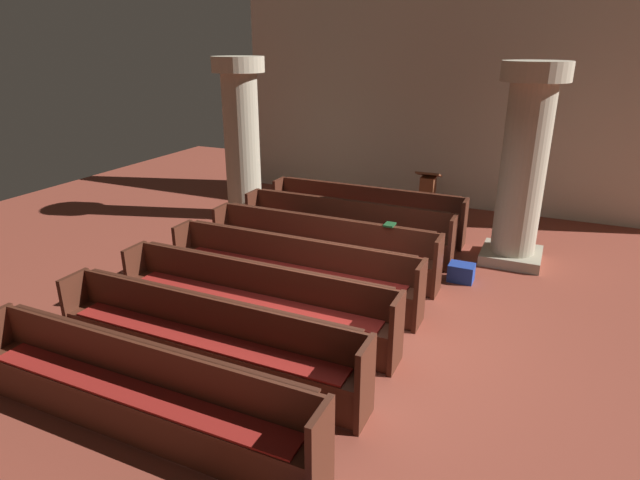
{
  "coord_description": "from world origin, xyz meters",
  "views": [
    {
      "loc": [
        2.12,
        -5.68,
        3.51
      ],
      "look_at": [
        -0.91,
        0.96,
        0.75
      ],
      "focal_mm": 29.65,
      "sensor_mm": 36.0,
      "label": 1
    }
  ],
  "objects_px": {
    "pew_row_2": "(321,244)",
    "pew_row_4": "(254,298)",
    "pew_row_6": "(138,391)",
    "lectern": "(427,201)",
    "kneeler_box_blue": "(461,273)",
    "pillar_aisle_side": "(524,163)",
    "pew_row_1": "(345,225)",
    "hymn_book": "(390,225)",
    "pew_row_5": "(204,337)",
    "pew_row_3": "(291,268)",
    "pew_row_0": "(365,209)",
    "pillar_far_side": "(242,137)"
  },
  "relations": [
    {
      "from": "pillar_aisle_side",
      "to": "hymn_book",
      "type": "distance_m",
      "value": 2.45
    },
    {
      "from": "pew_row_4",
      "to": "pew_row_6",
      "type": "relative_size",
      "value": 1.0
    },
    {
      "from": "pew_row_1",
      "to": "hymn_book",
      "type": "distance_m",
      "value": 1.41
    },
    {
      "from": "pew_row_1",
      "to": "pew_row_2",
      "type": "distance_m",
      "value": 1.03
    },
    {
      "from": "pew_row_4",
      "to": "hymn_book",
      "type": "xyz_separation_m",
      "value": [
        1.05,
        2.25,
        0.42
      ]
    },
    {
      "from": "pew_row_4",
      "to": "hymn_book",
      "type": "height_order",
      "value": "hymn_book"
    },
    {
      "from": "lectern",
      "to": "pew_row_2",
      "type": "bearing_deg",
      "value": -106.04
    },
    {
      "from": "pew_row_0",
      "to": "pillar_aisle_side",
      "type": "bearing_deg",
      "value": -5.86
    },
    {
      "from": "pillar_far_side",
      "to": "kneeler_box_blue",
      "type": "distance_m",
      "value": 5.25
    },
    {
      "from": "pew_row_1",
      "to": "pew_row_5",
      "type": "distance_m",
      "value": 4.12
    },
    {
      "from": "pew_row_1",
      "to": "pew_row_5",
      "type": "xyz_separation_m",
      "value": [
        0.0,
        -4.12,
        0.0
      ]
    },
    {
      "from": "kneeler_box_blue",
      "to": "pew_row_5",
      "type": "bearing_deg",
      "value": -119.88
    },
    {
      "from": "pew_row_4",
      "to": "pew_row_6",
      "type": "height_order",
      "value": "same"
    },
    {
      "from": "pew_row_4",
      "to": "lectern",
      "type": "bearing_deg",
      "value": 80.08
    },
    {
      "from": "pew_row_4",
      "to": "lectern",
      "type": "height_order",
      "value": "lectern"
    },
    {
      "from": "pillar_aisle_side",
      "to": "pew_row_1",
      "type": "bearing_deg",
      "value": -164.76
    },
    {
      "from": "pew_row_2",
      "to": "pillar_far_side",
      "type": "distance_m",
      "value": 3.58
    },
    {
      "from": "pew_row_0",
      "to": "pew_row_1",
      "type": "relative_size",
      "value": 1.0
    },
    {
      "from": "pillar_far_side",
      "to": "hymn_book",
      "type": "xyz_separation_m",
      "value": [
        3.75,
        -1.83,
        -0.79
      ]
    },
    {
      "from": "pew_row_4",
      "to": "kneeler_box_blue",
      "type": "bearing_deg",
      "value": 51.45
    },
    {
      "from": "pew_row_6",
      "to": "pillar_aisle_side",
      "type": "xyz_separation_m",
      "value": [
        2.74,
        5.89,
        1.21
      ]
    },
    {
      "from": "pew_row_3",
      "to": "pew_row_5",
      "type": "height_order",
      "value": "same"
    },
    {
      "from": "pew_row_2",
      "to": "pew_row_6",
      "type": "height_order",
      "value": "same"
    },
    {
      "from": "pew_row_2",
      "to": "pillar_aisle_side",
      "type": "height_order",
      "value": "pillar_aisle_side"
    },
    {
      "from": "pew_row_2",
      "to": "pillar_far_side",
      "type": "relative_size",
      "value": 1.17
    },
    {
      "from": "pew_row_2",
      "to": "pew_row_4",
      "type": "distance_m",
      "value": 2.06
    },
    {
      "from": "pew_row_3",
      "to": "pew_row_0",
      "type": "bearing_deg",
      "value": 90.0
    },
    {
      "from": "lectern",
      "to": "hymn_book",
      "type": "height_order",
      "value": "lectern"
    },
    {
      "from": "pew_row_3",
      "to": "pew_row_6",
      "type": "distance_m",
      "value": 3.09
    },
    {
      "from": "pew_row_0",
      "to": "hymn_book",
      "type": "relative_size",
      "value": 17.97
    },
    {
      "from": "pew_row_1",
      "to": "pillar_far_side",
      "type": "height_order",
      "value": "pillar_far_side"
    },
    {
      "from": "pillar_far_side",
      "to": "pew_row_3",
      "type": "bearing_deg",
      "value": -48.6
    },
    {
      "from": "pillar_aisle_side",
      "to": "kneeler_box_blue",
      "type": "relative_size",
      "value": 8.41
    },
    {
      "from": "kneeler_box_blue",
      "to": "lectern",
      "type": "bearing_deg",
      "value": 114.88
    },
    {
      "from": "pew_row_2",
      "to": "lectern",
      "type": "xyz_separation_m",
      "value": [
        0.92,
        3.19,
        -0.02
      ]
    },
    {
      "from": "pew_row_1",
      "to": "pew_row_6",
      "type": "height_order",
      "value": "same"
    },
    {
      "from": "pew_row_3",
      "to": "pillar_aisle_side",
      "type": "xyz_separation_m",
      "value": [
        2.74,
        2.81,
        1.21
      ]
    },
    {
      "from": "lectern",
      "to": "hymn_book",
      "type": "bearing_deg",
      "value": -87.41
    },
    {
      "from": "pillar_far_side",
      "to": "lectern",
      "type": "relative_size",
      "value": 2.99
    },
    {
      "from": "lectern",
      "to": "pew_row_6",
      "type": "bearing_deg",
      "value": -97.16
    },
    {
      "from": "pew_row_0",
      "to": "pew_row_5",
      "type": "distance_m",
      "value": 5.15
    },
    {
      "from": "pew_row_2",
      "to": "pillar_far_side",
      "type": "xyz_separation_m",
      "value": [
        -2.69,
        2.03,
        1.21
      ]
    },
    {
      "from": "pew_row_1",
      "to": "pew_row_3",
      "type": "height_order",
      "value": "same"
    },
    {
      "from": "pew_row_1",
      "to": "pillar_aisle_side",
      "type": "relative_size",
      "value": 1.17
    },
    {
      "from": "pew_row_4",
      "to": "kneeler_box_blue",
      "type": "distance_m",
      "value": 3.42
    },
    {
      "from": "pew_row_1",
      "to": "pew_row_4",
      "type": "xyz_separation_m",
      "value": [
        0.0,
        -3.09,
        0.0
      ]
    },
    {
      "from": "pew_row_2",
      "to": "kneeler_box_blue",
      "type": "height_order",
      "value": "pew_row_2"
    },
    {
      "from": "pew_row_2",
      "to": "pillar_aisle_side",
      "type": "relative_size",
      "value": 1.17
    },
    {
      "from": "lectern",
      "to": "kneeler_box_blue",
      "type": "height_order",
      "value": "lectern"
    },
    {
      "from": "pew_row_5",
      "to": "pillar_aisle_side",
      "type": "distance_m",
      "value": 5.71
    }
  ]
}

